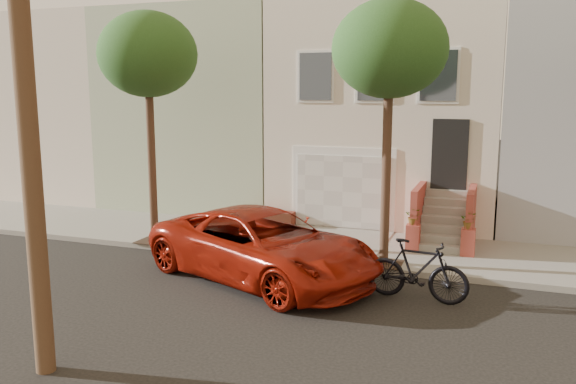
% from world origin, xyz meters
% --- Properties ---
extents(ground, '(90.00, 90.00, 0.00)m').
position_xyz_m(ground, '(0.00, 0.00, 0.00)').
color(ground, black).
rests_on(ground, ground).
extents(sidewalk, '(40.00, 3.70, 0.15)m').
position_xyz_m(sidewalk, '(0.00, 5.35, 0.07)').
color(sidewalk, gray).
rests_on(sidewalk, ground).
extents(house_row, '(33.10, 11.70, 7.00)m').
position_xyz_m(house_row, '(0.00, 11.19, 3.64)').
color(house_row, beige).
rests_on(house_row, sidewalk).
extents(tree_left, '(2.70, 2.57, 6.30)m').
position_xyz_m(tree_left, '(-5.50, 3.90, 5.26)').
color(tree_left, '#2D2116').
rests_on(tree_left, sidewalk).
extents(tree_mid, '(2.70, 2.57, 6.30)m').
position_xyz_m(tree_mid, '(1.00, 3.90, 5.26)').
color(tree_mid, '#2D2116').
rests_on(tree_mid, sidewalk).
extents(pickup_truck, '(6.42, 4.73, 1.62)m').
position_xyz_m(pickup_truck, '(-1.50, 2.19, 0.81)').
color(pickup_truck, maroon).
rests_on(pickup_truck, ground).
extents(motorcycle, '(2.21, 0.82, 1.30)m').
position_xyz_m(motorcycle, '(2.05, 1.99, 0.65)').
color(motorcycle, black).
rests_on(motorcycle, ground).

